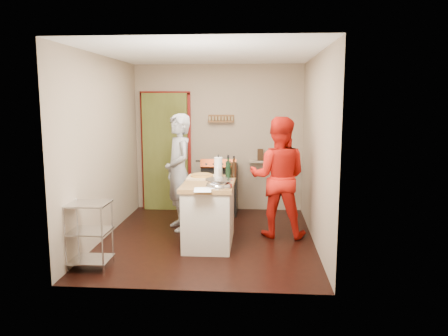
{
  "coord_description": "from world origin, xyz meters",
  "views": [
    {
      "loc": [
        0.68,
        -6.04,
        1.98
      ],
      "look_at": [
        0.23,
        0.0,
        1.03
      ],
      "focal_mm": 35.0,
      "sensor_mm": 36.0,
      "label": 1
    }
  ],
  "objects_px": {
    "stove": "(220,188)",
    "island": "(210,211)",
    "person_stripe": "(179,172)",
    "wire_shelving": "(89,232)",
    "person_red": "(278,177)"
  },
  "relations": [
    {
      "from": "stove",
      "to": "island",
      "type": "height_order",
      "value": "island"
    },
    {
      "from": "person_stripe",
      "to": "island",
      "type": "bearing_deg",
      "value": 12.77
    },
    {
      "from": "stove",
      "to": "wire_shelving",
      "type": "distance_m",
      "value": 2.94
    },
    {
      "from": "island",
      "to": "person_red",
      "type": "xyz_separation_m",
      "value": [
        0.96,
        0.42,
        0.41
      ]
    },
    {
      "from": "island",
      "to": "stove",
      "type": "bearing_deg",
      "value": 89.88
    },
    {
      "from": "wire_shelving",
      "to": "person_stripe",
      "type": "xyz_separation_m",
      "value": [
        0.79,
        1.64,
        0.45
      ]
    },
    {
      "from": "person_stripe",
      "to": "wire_shelving",
      "type": "bearing_deg",
      "value": -52.91
    },
    {
      "from": "wire_shelving",
      "to": "person_stripe",
      "type": "height_order",
      "value": "person_stripe"
    },
    {
      "from": "island",
      "to": "person_stripe",
      "type": "xyz_separation_m",
      "value": [
        -0.54,
        0.64,
        0.42
      ]
    },
    {
      "from": "stove",
      "to": "person_red",
      "type": "distance_m",
      "value": 1.59
    },
    {
      "from": "person_stripe",
      "to": "person_red",
      "type": "xyz_separation_m",
      "value": [
        1.49,
        -0.22,
        -0.02
      ]
    },
    {
      "from": "island",
      "to": "person_red",
      "type": "height_order",
      "value": "person_red"
    },
    {
      "from": "stove",
      "to": "wire_shelving",
      "type": "bearing_deg",
      "value": -116.85
    },
    {
      "from": "person_stripe",
      "to": "person_red",
      "type": "bearing_deg",
      "value": 54.22
    },
    {
      "from": "island",
      "to": "person_red",
      "type": "distance_m",
      "value": 1.12
    }
  ]
}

